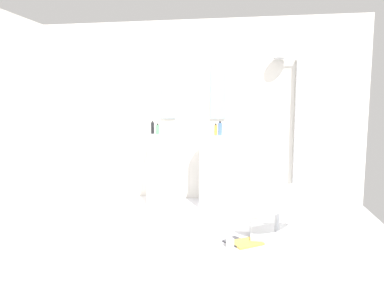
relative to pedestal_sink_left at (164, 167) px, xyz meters
The scene contains 17 objects.
ground_plane 1.44m from the pedestal_sink_left, 74.16° to the right, with size 4.80×3.60×0.04m, color silver.
rear_partition 0.93m from the pedestal_sink_left, 45.57° to the left, with size 4.80×0.10×2.60m, color silver.
pedestal_sink_left is the anchor object (origin of this frame).
pedestal_sink_right 0.73m from the pedestal_sink_left, ahead, with size 0.45×0.45×1.10m.
vanity_mirror_left 1.09m from the pedestal_sink_left, 90.00° to the left, with size 0.22×0.03×0.76m, color #8C9EA8.
vanity_mirror_right 1.31m from the pedestal_sink_left, 22.47° to the left, with size 0.22×0.03×0.76m, color #8C9EA8.
shower_column 1.95m from the pedestal_sink_left, ahead, with size 0.49×0.24×2.05m.
lounge_chair 1.79m from the pedestal_sink_left, 34.09° to the right, with size 1.03×1.02×0.65m.
towel_rack 1.54m from the pedestal_sink_left, 142.32° to the right, with size 0.37×0.22×0.95m.
area_rug 1.71m from the pedestal_sink_left, 51.21° to the right, with size 1.17×0.64×0.01m, color #B2B2B7.
magazine_ochre 1.80m from the pedestal_sink_left, 47.76° to the right, with size 0.29×0.21×0.02m, color gold.
magazine_charcoal 1.73m from the pedestal_sink_left, 50.19° to the right, with size 0.23×0.19×0.02m, color #38383D.
coffee_mug 1.78m from the pedestal_sink_left, 54.38° to the right, with size 0.08×0.08×0.09m, color white.
soap_bottle_black 0.57m from the pedestal_sink_left, behind, with size 0.05×0.05×0.18m.
soap_bottle_amber 0.92m from the pedestal_sink_left, 10.53° to the right, with size 0.04×0.04×0.16m.
soap_bottle_green 0.56m from the pedestal_sink_left, 108.69° to the right, with size 0.05×0.05×0.15m.
soap_bottle_blue 0.98m from the pedestal_sink_left, ahead, with size 0.05×0.05×0.19m.
Camera 1 is at (0.78, -3.38, 1.44)m, focal length 32.25 mm.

